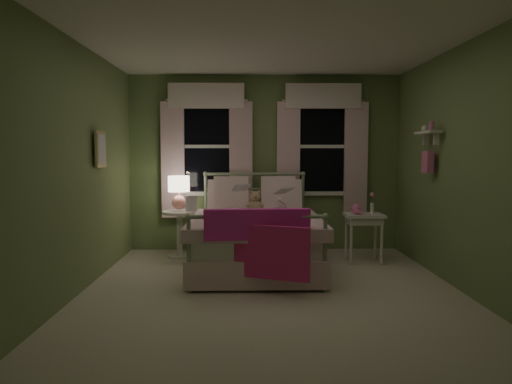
{
  "coord_description": "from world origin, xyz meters",
  "views": [
    {
      "loc": [
        -0.25,
        -4.71,
        1.47
      ],
      "look_at": [
        -0.15,
        0.61,
        1.0
      ],
      "focal_mm": 32.0,
      "sensor_mm": 36.0,
      "label": 1
    }
  ],
  "objects_px": {
    "child_left": "(234,191)",
    "teddy_bear": "(255,204)",
    "bed": "(255,238)",
    "nightstand_right": "(364,221)",
    "child_right": "(276,191)",
    "table_lamp": "(179,189)",
    "nightstand_left": "(179,227)"
  },
  "relations": [
    {
      "from": "child_left",
      "to": "child_right",
      "type": "xyz_separation_m",
      "value": [
        0.56,
        0.0,
        0.0
      ]
    },
    {
      "from": "child_left",
      "to": "child_right",
      "type": "height_order",
      "value": "child_right"
    },
    {
      "from": "child_left",
      "to": "nightstand_left",
      "type": "bearing_deg",
      "value": -19.9
    },
    {
      "from": "table_lamp",
      "to": "child_left",
      "type": "bearing_deg",
      "value": -15.51
    },
    {
      "from": "child_left",
      "to": "nightstand_left",
      "type": "xyz_separation_m",
      "value": [
        -0.77,
        0.21,
        -0.53
      ]
    },
    {
      "from": "bed",
      "to": "table_lamp",
      "type": "xyz_separation_m",
      "value": [
        -1.05,
        0.64,
        0.57
      ]
    },
    {
      "from": "bed",
      "to": "nightstand_right",
      "type": "relative_size",
      "value": 3.18
    },
    {
      "from": "child_left",
      "to": "table_lamp",
      "type": "xyz_separation_m",
      "value": [
        -0.77,
        0.21,
        0.01
      ]
    },
    {
      "from": "teddy_bear",
      "to": "nightstand_left",
      "type": "relative_size",
      "value": 0.49
    },
    {
      "from": "bed",
      "to": "teddy_bear",
      "type": "height_order",
      "value": "bed"
    },
    {
      "from": "child_left",
      "to": "teddy_bear",
      "type": "distance_m",
      "value": 0.36
    },
    {
      "from": "child_left",
      "to": "nightstand_left",
      "type": "relative_size",
      "value": 1.16
    },
    {
      "from": "bed",
      "to": "nightstand_left",
      "type": "height_order",
      "value": "bed"
    },
    {
      "from": "child_left",
      "to": "table_lamp",
      "type": "bearing_deg",
      "value": -19.9
    },
    {
      "from": "child_right",
      "to": "nightstand_left",
      "type": "height_order",
      "value": "child_right"
    },
    {
      "from": "child_left",
      "to": "child_right",
      "type": "relative_size",
      "value": 0.99
    },
    {
      "from": "bed",
      "to": "child_right",
      "type": "bearing_deg",
      "value": 56.4
    },
    {
      "from": "child_left",
      "to": "table_lamp",
      "type": "height_order",
      "value": "child_left"
    },
    {
      "from": "child_left",
      "to": "nightstand_right",
      "type": "bearing_deg",
      "value": 171.3
    },
    {
      "from": "teddy_bear",
      "to": "bed",
      "type": "bearing_deg",
      "value": -90.0
    },
    {
      "from": "bed",
      "to": "nightstand_right",
      "type": "xyz_separation_m",
      "value": [
        1.44,
        0.29,
        0.17
      ]
    },
    {
      "from": "teddy_bear",
      "to": "nightstand_right",
      "type": "xyz_separation_m",
      "value": [
        1.44,
        0.03,
        -0.24
      ]
    },
    {
      "from": "child_left",
      "to": "child_right",
      "type": "distance_m",
      "value": 0.56
    },
    {
      "from": "bed",
      "to": "child_left",
      "type": "bearing_deg",
      "value": 123.6
    },
    {
      "from": "nightstand_left",
      "to": "nightstand_right",
      "type": "xyz_separation_m",
      "value": [
        2.5,
        -0.34,
        0.13
      ]
    },
    {
      "from": "teddy_bear",
      "to": "child_right",
      "type": "bearing_deg",
      "value": 29.5
    },
    {
      "from": "child_left",
      "to": "nightstand_right",
      "type": "height_order",
      "value": "child_left"
    },
    {
      "from": "child_left",
      "to": "teddy_bear",
      "type": "height_order",
      "value": "child_left"
    },
    {
      "from": "nightstand_left",
      "to": "table_lamp",
      "type": "bearing_deg",
      "value": 180.0
    },
    {
      "from": "child_left",
      "to": "table_lamp",
      "type": "relative_size",
      "value": 1.61
    },
    {
      "from": "teddy_bear",
      "to": "table_lamp",
      "type": "bearing_deg",
      "value": 160.49
    },
    {
      "from": "bed",
      "to": "nightstand_left",
      "type": "distance_m",
      "value": 1.23
    }
  ]
}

